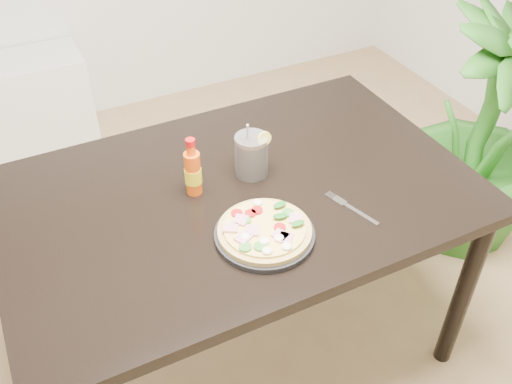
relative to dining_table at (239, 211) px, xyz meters
name	(u,v)px	position (x,y,z in m)	size (l,w,h in m)	color
dining_table	(239,211)	(0.00, 0.00, 0.00)	(1.40, 0.90, 0.75)	black
plate	(265,235)	(-0.02, -0.21, 0.09)	(0.27, 0.27, 0.02)	black
pizza	(264,230)	(-0.02, -0.22, 0.11)	(0.25, 0.25, 0.03)	#DAB061
hot_sauce_bottle	(193,172)	(-0.12, 0.05, 0.16)	(0.06, 0.06, 0.19)	#EA520D
cola_cup	(251,156)	(0.07, 0.06, 0.15)	(0.11, 0.10, 0.19)	black
fork	(350,207)	(0.25, -0.22, 0.09)	(0.07, 0.19, 0.00)	silver
houseplant	(483,135)	(1.16, 0.12, -0.15)	(0.58, 0.58, 1.04)	#276A1C
plant_pot	(460,211)	(1.16, 0.12, -0.56)	(0.28, 0.28, 0.22)	brown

